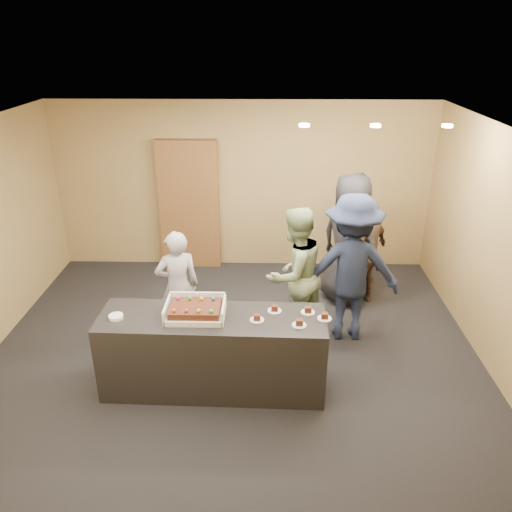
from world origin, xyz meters
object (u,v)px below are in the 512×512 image
Objects in this scene: serving_counter at (213,352)px; person_sage_man at (294,274)px; person_brown_extra at (366,253)px; person_dark_suit at (349,240)px; person_navy_man at (351,269)px; storage_cabinet at (189,205)px; cake_box at (196,312)px; plate_stack at (116,317)px; sheet_cake at (195,309)px; person_server_grey at (178,287)px.

person_sage_man reaches higher than serving_counter.
person_dark_suit reaches higher than person_brown_extra.
person_navy_man is 0.94m from person_dark_suit.
person_dark_suit reaches higher than person_sage_man.
cake_box is (0.51, -3.12, -0.11)m from storage_cabinet.
person_navy_man reaches higher than person_dark_suit.
cake_box is at bearing 4.83° from plate_stack.
cake_box is at bearing 89.17° from sheet_cake.
storage_cabinet reaches higher than serving_counter.
plate_stack is (-0.83, -0.07, -0.02)m from cake_box.
person_brown_extra is (2.15, 1.93, -0.20)m from sheet_cake.
serving_counter is at bearing 35.18° from person_navy_man.
sheet_cake is 0.33× the size of person_brown_extra.
person_navy_man reaches higher than cake_box.
person_brown_extra is (2.50, 0.98, 0.05)m from person_server_grey.
cake_box is 2.88m from person_brown_extra.
plate_stack is (-0.31, -3.19, -0.14)m from storage_cabinet.
person_brown_extra is at bearing -153.08° from person_dark_suit.
person_navy_man reaches higher than serving_counter.
person_sage_man reaches higher than person_brown_extra.
person_server_grey is at bearing -34.80° from person_sage_man.
person_navy_man is (1.79, 1.08, -0.04)m from sheet_cake.
storage_cabinet reaches higher than person_navy_man.
storage_cabinet is at bearing 103.75° from serving_counter.
person_sage_man is at bearing 44.92° from sheet_cake.
person_brown_extra is (2.66, -1.21, -0.26)m from storage_cabinet.
person_server_grey is 0.85× the size of person_sage_man.
person_sage_man is (1.45, 0.13, 0.13)m from person_server_grey.
plate_stack is at bearing -175.86° from serving_counter.
plate_stack is 0.08× the size of person_dark_suit.
person_sage_man is at bearing 0.64° from person_navy_man.
cake_box is 1.18× the size of sheet_cake.
person_navy_man is at bearing -41.91° from storage_cabinet.
cake_box is 0.83m from plate_stack.
cake_box is at bearing 92.08° from person_server_grey.
person_dark_suit is (1.91, 2.01, -0.04)m from sheet_cake.
person_server_grey is 0.77× the size of person_navy_man.
person_sage_man is 0.91× the size of person_dark_suit.
person_dark_suit is at bearing -66.94° from person_brown_extra.
person_server_grey is (0.47, 1.00, -0.18)m from plate_stack.
sheet_cake reaches higher than plate_stack.
serving_counter is 2.70m from person_dark_suit.
sheet_cake is 0.27× the size of person_dark_suit.
person_brown_extra is at bearing 33.67° from plate_stack.
serving_counter is at bearing 9.81° from person_sage_man.
person_dark_suit is at bearing -25.06° from storage_cabinet.
person_navy_man is (0.70, -0.01, 0.09)m from person_sage_man.
person_navy_man is 0.94m from person_brown_extra.
serving_counter is at bearing -7.54° from cake_box.
person_sage_man is (1.61, -2.06, -0.19)m from storage_cabinet.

